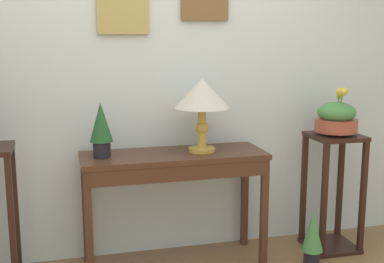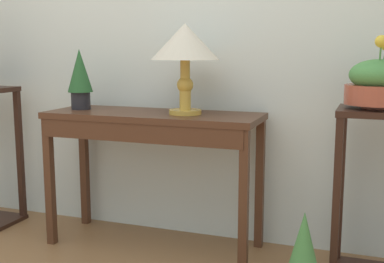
{
  "view_description": "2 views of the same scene",
  "coord_description": "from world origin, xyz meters",
  "px_view_note": "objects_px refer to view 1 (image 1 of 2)",
  "views": [
    {
      "loc": [
        -0.69,
        -2.17,
        1.55
      ],
      "look_at": [
        0.15,
        1.03,
        0.92
      ],
      "focal_mm": 47.69,
      "sensor_mm": 36.0,
      "label": 1
    },
    {
      "loc": [
        1.18,
        -1.49,
        1.13
      ],
      "look_at": [
        0.22,
        1.15,
        0.67
      ],
      "focal_mm": 46.46,
      "sensor_mm": 36.0,
      "label": 2
    }
  ],
  "objects_px": {
    "table_lamp": "(202,97)",
    "planter_bowl_wide_right": "(336,118)",
    "potted_plant_floor": "(313,237)",
    "console_table": "(175,170)",
    "potted_plant_on_console": "(101,127)",
    "pedestal_stand_right": "(332,192)"
  },
  "relations": [
    {
      "from": "console_table",
      "to": "potted_plant_on_console",
      "type": "xyz_separation_m",
      "value": [
        -0.47,
        0.03,
        0.3
      ]
    },
    {
      "from": "table_lamp",
      "to": "planter_bowl_wide_right",
      "type": "relative_size",
      "value": 1.44
    },
    {
      "from": "table_lamp",
      "to": "planter_bowl_wide_right",
      "type": "distance_m",
      "value": 0.99
    },
    {
      "from": "potted_plant_on_console",
      "to": "potted_plant_floor",
      "type": "height_order",
      "value": "potted_plant_on_console"
    },
    {
      "from": "planter_bowl_wide_right",
      "to": "console_table",
      "type": "bearing_deg",
      "value": 179.67
    },
    {
      "from": "pedestal_stand_right",
      "to": "planter_bowl_wide_right",
      "type": "bearing_deg",
      "value": -20.88
    },
    {
      "from": "table_lamp",
      "to": "console_table",
      "type": "bearing_deg",
      "value": -172.84
    },
    {
      "from": "console_table",
      "to": "table_lamp",
      "type": "relative_size",
      "value": 2.49
    },
    {
      "from": "potted_plant_on_console",
      "to": "potted_plant_floor",
      "type": "xyz_separation_m",
      "value": [
        1.36,
        -0.29,
        -0.76
      ]
    },
    {
      "from": "pedestal_stand_right",
      "to": "potted_plant_on_console",
      "type": "bearing_deg",
      "value": 178.84
    },
    {
      "from": "console_table",
      "to": "table_lamp",
      "type": "height_order",
      "value": "table_lamp"
    },
    {
      "from": "pedestal_stand_right",
      "to": "potted_plant_floor",
      "type": "relative_size",
      "value": 2.17
    },
    {
      "from": "console_table",
      "to": "potted_plant_floor",
      "type": "bearing_deg",
      "value": -16.22
    },
    {
      "from": "table_lamp",
      "to": "pedestal_stand_right",
      "type": "xyz_separation_m",
      "value": [
        0.98,
        -0.03,
        -0.72
      ]
    },
    {
      "from": "planter_bowl_wide_right",
      "to": "potted_plant_floor",
      "type": "distance_m",
      "value": 0.85
    },
    {
      "from": "console_table",
      "to": "potted_plant_floor",
      "type": "xyz_separation_m",
      "value": [
        0.89,
        -0.26,
        -0.46
      ]
    },
    {
      "from": "table_lamp",
      "to": "potted_plant_on_console",
      "type": "bearing_deg",
      "value": 179.8
    },
    {
      "from": "table_lamp",
      "to": "pedestal_stand_right",
      "type": "relative_size",
      "value": 0.57
    },
    {
      "from": "table_lamp",
      "to": "planter_bowl_wide_right",
      "type": "xyz_separation_m",
      "value": [
        0.98,
        -0.03,
        -0.17
      ]
    },
    {
      "from": "potted_plant_floor",
      "to": "pedestal_stand_right",
      "type": "bearing_deg",
      "value": 41.84
    },
    {
      "from": "planter_bowl_wide_right",
      "to": "table_lamp",
      "type": "bearing_deg",
      "value": 178.18
    },
    {
      "from": "console_table",
      "to": "pedestal_stand_right",
      "type": "distance_m",
      "value": 1.2
    }
  ]
}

